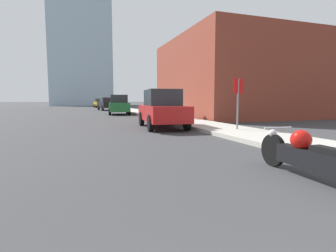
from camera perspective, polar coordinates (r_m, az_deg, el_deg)
sidewalk at (r=39.92m, az=-10.26°, el=3.78°), size 2.34×240.00×0.15m
brick_storefront at (r=23.00m, az=15.17°, el=9.92°), size 10.89×11.49×6.23m
motorcycle at (r=5.00m, az=28.90°, el=-5.79°), size 0.62×2.72×0.82m
parked_car_red at (r=12.57m, az=-1.27°, el=3.72°), size 2.11×4.49×1.83m
parked_car_green at (r=24.70m, az=-10.64°, el=4.52°), size 2.17×4.05×1.81m
parked_car_black at (r=35.14m, az=-13.14°, el=4.75°), size 2.25×4.68×1.67m
parked_car_yellow at (r=47.71m, az=-14.57°, el=4.87°), size 2.09×3.94×1.58m
stop_sign at (r=11.05m, az=14.98°, el=6.59°), size 0.57×0.26×2.05m
pedestrian at (r=16.98m, az=2.40°, el=4.85°), size 0.36×0.25×1.81m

